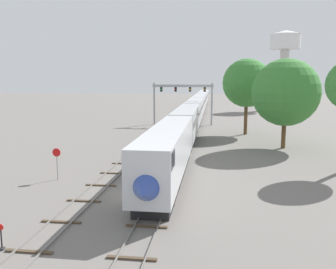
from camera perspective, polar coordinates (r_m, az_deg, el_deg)
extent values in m
plane|color=slate|center=(28.62, -5.16, -9.58)|extent=(400.00, 400.00, 0.00)
cube|color=slate|center=(87.08, 4.26, 2.88)|extent=(0.07, 200.00, 0.16)
cube|color=slate|center=(87.02, 5.20, 2.86)|extent=(0.07, 200.00, 0.16)
cube|color=#473828|center=(19.18, -5.82, -19.06)|extent=(2.60, 0.24, 0.10)
cube|color=#473828|center=(22.72, -3.45, -14.43)|extent=(2.60, 0.24, 0.10)
cube|color=#473828|center=(26.38, -1.79, -11.04)|extent=(2.60, 0.24, 0.10)
cube|color=#473828|center=(30.13, -0.57, -8.49)|extent=(2.60, 0.24, 0.10)
cube|color=#473828|center=(33.94, 0.37, -6.50)|extent=(2.60, 0.24, 0.10)
cube|color=#473828|center=(37.79, 1.12, -4.92)|extent=(2.60, 0.24, 0.10)
cube|color=#473828|center=(41.66, 1.72, -3.62)|extent=(2.60, 0.24, 0.10)
cube|color=#473828|center=(45.56, 2.22, -2.55)|extent=(2.60, 0.24, 0.10)
cube|color=#473828|center=(49.48, 2.64, -1.65)|extent=(2.60, 0.24, 0.10)
cube|color=#473828|center=(53.40, 3.00, -0.88)|extent=(2.60, 0.24, 0.10)
cube|color=#473828|center=(57.34, 3.31, -0.21)|extent=(2.60, 0.24, 0.10)
cube|color=#473828|center=(61.28, 3.58, 0.37)|extent=(2.60, 0.24, 0.10)
cube|color=#473828|center=(65.24, 3.81, 0.88)|extent=(2.60, 0.24, 0.10)
cube|color=#473828|center=(69.19, 4.02, 1.33)|extent=(2.60, 0.24, 0.10)
cube|color=#473828|center=(73.15, 4.21, 1.73)|extent=(2.60, 0.24, 0.10)
cube|color=#473828|center=(77.12, 4.38, 2.09)|extent=(2.60, 0.24, 0.10)
cube|color=#473828|center=(81.09, 4.53, 2.42)|extent=(2.60, 0.24, 0.10)
cube|color=#473828|center=(85.06, 4.66, 2.71)|extent=(2.60, 0.24, 0.10)
cube|color=#473828|center=(89.04, 4.79, 2.98)|extent=(2.60, 0.24, 0.10)
cube|color=#473828|center=(93.01, 4.90, 3.23)|extent=(2.60, 0.24, 0.10)
cube|color=#473828|center=(96.99, 5.01, 3.45)|extent=(2.60, 0.24, 0.10)
cube|color=#473828|center=(100.97, 5.11, 3.66)|extent=(2.60, 0.24, 0.10)
cube|color=#473828|center=(104.95, 5.20, 3.85)|extent=(2.60, 0.24, 0.10)
cube|color=#473828|center=(108.94, 5.28, 4.03)|extent=(2.60, 0.24, 0.10)
cube|color=#473828|center=(112.92, 5.36, 4.20)|extent=(2.60, 0.24, 0.10)
cube|color=#473828|center=(116.91, 5.43, 4.35)|extent=(2.60, 0.24, 0.10)
cube|color=#473828|center=(120.89, 5.50, 4.49)|extent=(2.60, 0.24, 0.10)
cube|color=#473828|center=(124.88, 5.56, 4.63)|extent=(2.60, 0.24, 0.10)
cube|color=#473828|center=(128.87, 5.62, 4.76)|extent=(2.60, 0.24, 0.10)
cube|color=#473828|center=(132.86, 5.67, 4.87)|extent=(2.60, 0.24, 0.10)
cube|color=#473828|center=(136.85, 5.73, 4.99)|extent=(2.60, 0.24, 0.10)
cube|color=#473828|center=(140.84, 5.77, 5.09)|extent=(2.60, 0.24, 0.10)
cube|color=#473828|center=(144.83, 5.82, 5.19)|extent=(2.60, 0.24, 0.10)
cube|color=#473828|center=(148.82, 5.87, 5.29)|extent=(2.60, 0.24, 0.10)
cube|color=#473828|center=(152.81, 5.91, 5.38)|extent=(2.60, 0.24, 0.10)
cube|color=#473828|center=(156.80, 5.95, 5.46)|extent=(2.60, 0.24, 0.10)
cube|color=#473828|center=(160.79, 5.98, 5.54)|extent=(2.60, 0.24, 0.10)
cube|color=#473828|center=(164.79, 6.02, 5.62)|extent=(2.60, 0.24, 0.10)
cube|color=#473828|center=(168.78, 6.06, 5.69)|extent=(2.60, 0.24, 0.10)
cube|color=#473828|center=(172.77, 6.09, 5.76)|extent=(2.60, 0.24, 0.10)
cube|color=#473828|center=(176.77, 6.12, 5.83)|extent=(2.60, 0.24, 0.10)
cube|color=#473828|center=(180.76, 6.15, 5.89)|extent=(2.60, 0.24, 0.10)
cube|color=#473828|center=(184.76, 6.18, 5.95)|extent=(2.60, 0.24, 0.10)
cube|color=slate|center=(67.86, -1.33, 1.23)|extent=(0.07, 160.00, 0.16)
cube|color=slate|center=(67.66, -0.12, 1.21)|extent=(0.07, 160.00, 0.16)
cube|color=#473828|center=(21.03, -21.27, -17.02)|extent=(2.60, 0.24, 0.10)
cube|color=#473828|center=(24.29, -16.65, -13.21)|extent=(2.60, 0.24, 0.10)
cube|color=#473828|center=(27.75, -13.26, -10.27)|extent=(2.60, 0.24, 0.10)
cube|color=#473828|center=(31.34, -10.67, -7.96)|extent=(2.60, 0.24, 0.10)
cube|color=#473828|center=(35.02, -8.65, -6.12)|extent=(2.60, 0.24, 0.10)
cube|color=#473828|center=(38.76, -7.02, -4.63)|extent=(2.60, 0.24, 0.10)
cube|color=#473828|center=(42.54, -5.68, -3.40)|extent=(2.60, 0.24, 0.10)
cube|color=#473828|center=(46.37, -4.57, -2.37)|extent=(2.60, 0.24, 0.10)
cube|color=#473828|center=(50.22, -3.63, -1.50)|extent=(2.60, 0.24, 0.10)
cube|color=#473828|center=(54.09, -2.82, -0.75)|extent=(2.60, 0.24, 0.10)
cube|color=#473828|center=(57.98, -2.12, -0.10)|extent=(2.60, 0.24, 0.10)
cube|color=#473828|center=(61.89, -1.51, 0.46)|extent=(2.60, 0.24, 0.10)
cube|color=#473828|center=(65.80, -0.97, 0.96)|extent=(2.60, 0.24, 0.10)
cube|color=#473828|center=(69.73, -0.50, 1.41)|extent=(2.60, 0.24, 0.10)
cube|color=#473828|center=(73.66, -0.07, 1.80)|extent=(2.60, 0.24, 0.10)
cube|color=#473828|center=(77.60, 0.31, 2.16)|extent=(2.60, 0.24, 0.10)
cube|color=#473828|center=(81.55, 0.66, 2.48)|extent=(2.60, 0.24, 0.10)
cube|color=#473828|center=(85.50, 0.98, 2.77)|extent=(2.60, 0.24, 0.10)
cube|color=#473828|center=(89.45, 1.26, 3.04)|extent=(2.60, 0.24, 0.10)
cube|color=#473828|center=(93.41, 1.53, 3.28)|extent=(2.60, 0.24, 0.10)
cube|color=#473828|center=(97.37, 1.77, 3.50)|extent=(2.60, 0.24, 0.10)
cube|color=#473828|center=(101.34, 1.99, 3.71)|extent=(2.60, 0.24, 0.10)
cube|color=#473828|center=(105.31, 2.20, 3.90)|extent=(2.60, 0.24, 0.10)
cube|color=#473828|center=(109.28, 2.39, 4.08)|extent=(2.60, 0.24, 0.10)
cube|color=#473828|center=(113.25, 2.57, 4.24)|extent=(2.60, 0.24, 0.10)
cube|color=#473828|center=(117.22, 2.73, 4.39)|extent=(2.60, 0.24, 0.10)
cube|color=#473828|center=(121.20, 2.89, 4.53)|extent=(2.60, 0.24, 0.10)
cube|color=#473828|center=(125.18, 3.03, 4.67)|extent=(2.60, 0.24, 0.10)
cube|color=#473828|center=(129.16, 3.17, 4.79)|extent=(2.60, 0.24, 0.10)
cube|color=#473828|center=(133.14, 3.30, 4.91)|extent=(2.60, 0.24, 0.10)
cube|color=#473828|center=(137.12, 3.42, 5.02)|extent=(2.60, 0.24, 0.10)
cube|color=#473828|center=(141.10, 3.53, 5.13)|extent=(2.60, 0.24, 0.10)
cube|color=#473828|center=(145.08, 3.64, 5.23)|extent=(2.60, 0.24, 0.10)
cube|color=silver|center=(31.77, 0.03, -2.28)|extent=(3.00, 20.85, 3.80)
cone|color=#2D479E|center=(21.68, -3.61, -8.67)|extent=(2.88, 2.60, 2.88)
cube|color=black|center=(22.61, -2.97, -3.89)|extent=(3.04, 1.80, 1.10)
cube|color=black|center=(32.31, 0.03, -6.46)|extent=(2.52, 18.76, 1.00)
cube|color=#B7BABF|center=(53.27, 3.05, 2.20)|extent=(3.00, 20.85, 3.80)
cube|color=black|center=(53.23, 3.05, 2.62)|extent=(3.04, 19.18, 0.90)
cube|color=black|center=(53.60, 3.02, -0.35)|extent=(2.52, 18.76, 1.00)
cube|color=#B7BABF|center=(74.97, 4.32, 4.09)|extent=(3.00, 20.85, 3.80)
cube|color=black|center=(74.94, 4.33, 4.40)|extent=(3.04, 19.18, 0.90)
cube|color=black|center=(75.21, 4.30, 2.27)|extent=(2.52, 18.76, 1.00)
cube|color=#B7BABF|center=(96.74, 5.03, 5.13)|extent=(3.00, 20.85, 3.80)
cube|color=black|center=(96.72, 5.03, 5.37)|extent=(3.04, 19.18, 0.90)
cube|color=black|center=(96.92, 5.01, 3.72)|extent=(2.52, 18.76, 1.00)
cube|color=#B7BABF|center=(118.54, 5.48, 5.79)|extent=(3.00, 20.85, 3.80)
cube|color=black|center=(118.52, 5.48, 5.98)|extent=(3.04, 19.18, 0.90)
cube|color=black|center=(118.69, 5.46, 4.63)|extent=(2.52, 18.76, 1.00)
cube|color=#B7BABF|center=(140.36, 5.79, 6.24)|extent=(3.00, 20.85, 3.80)
cube|color=black|center=(140.34, 5.79, 6.41)|extent=(3.04, 19.18, 0.90)
cube|color=black|center=(140.48, 5.77, 5.27)|extent=(2.52, 18.76, 1.00)
cylinder|color=#999BA0|center=(72.11, -2.21, 4.94)|extent=(0.36, 0.36, 8.35)
cylinder|color=#999BA0|center=(71.10, 7.00, 4.83)|extent=(0.36, 0.36, 8.35)
cube|color=#999BA0|center=(71.22, 2.38, 7.77)|extent=(12.10, 0.36, 0.50)
cube|color=black|center=(71.80, -1.07, 7.22)|extent=(0.44, 0.32, 0.90)
sphere|color=green|center=(71.61, -1.10, 7.22)|extent=(0.28, 0.28, 0.28)
cube|color=black|center=(71.43, 1.23, 7.21)|extent=(0.44, 0.32, 0.90)
sphere|color=red|center=(71.24, 1.21, 7.21)|extent=(0.28, 0.28, 0.28)
cube|color=black|center=(71.18, 3.54, 7.19)|extent=(0.44, 0.32, 0.90)
sphere|color=yellow|center=(70.99, 3.53, 7.19)|extent=(0.28, 0.28, 0.28)
cube|color=black|center=(71.04, 5.88, 7.16)|extent=(0.44, 0.32, 0.90)
sphere|color=yellow|center=(70.85, 5.87, 7.16)|extent=(0.28, 0.28, 0.28)
cylinder|color=beige|center=(115.42, 17.93, 8.35)|extent=(2.60, 2.60, 17.96)
cylinder|color=white|center=(115.96, 18.20, 13.87)|extent=(8.81, 8.81, 4.35)
cone|color=white|center=(116.26, 18.27, 15.23)|extent=(8.99, 8.99, 1.20)
cylinder|color=black|center=(21.69, -25.03, -15.00)|extent=(0.08, 0.08, 1.10)
cylinder|color=red|center=(21.40, -25.19, -13.22)|extent=(0.36, 0.03, 0.36)
cube|color=#333333|center=(21.89, -24.94, -16.18)|extent=(0.24, 0.24, 0.12)
cylinder|color=gray|center=(33.96, -17.25, -5.07)|extent=(0.08, 0.08, 2.20)
cylinder|color=red|center=(33.64, -17.37, -2.76)|extent=(0.76, 0.03, 0.76)
cylinder|color=brown|center=(60.23, 12.30, 2.71)|extent=(0.56, 0.56, 5.68)
sphere|color=#387A33|center=(59.91, 12.47, 8.03)|extent=(7.86, 7.86, 7.86)
cylinder|color=brown|center=(49.42, 17.97, 0.37)|extent=(0.56, 0.56, 4.27)
sphere|color=#387A33|center=(48.97, 18.25, 6.39)|extent=(8.73, 8.73, 8.73)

